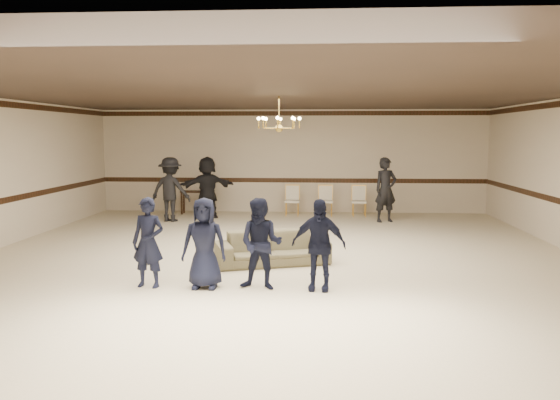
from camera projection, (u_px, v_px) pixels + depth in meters
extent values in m
cube|color=beige|center=(276.00, 261.00, 10.89)|extent=(12.00, 14.00, 0.01)
cube|color=black|center=(275.00, 93.00, 10.52)|extent=(12.00, 14.00, 0.01)
cube|color=beige|center=(292.00, 161.00, 17.64)|extent=(12.00, 0.01, 3.20)
cube|color=beige|center=(198.00, 258.00, 3.76)|extent=(12.00, 0.01, 3.20)
cube|color=black|center=(292.00, 180.00, 17.69)|extent=(12.00, 0.02, 0.14)
cube|color=black|center=(292.00, 113.00, 17.46)|extent=(12.00, 0.02, 0.14)
imported|color=black|center=(148.00, 242.00, 8.96)|extent=(0.57, 0.42, 1.44)
imported|color=black|center=(204.00, 243.00, 8.90)|extent=(0.70, 0.46, 1.44)
imported|color=black|center=(261.00, 244.00, 8.84)|extent=(0.78, 0.66, 1.44)
imported|color=black|center=(319.00, 245.00, 8.78)|extent=(0.88, 0.46, 1.44)
imported|color=#666144|center=(272.00, 248.00, 10.59)|extent=(2.24, 1.43, 0.61)
imported|color=black|center=(170.00, 189.00, 15.79)|extent=(1.28, 0.91, 1.80)
imported|color=black|center=(207.00, 187.00, 16.43)|extent=(1.74, 1.16, 1.80)
imported|color=black|center=(386.00, 190.00, 15.70)|extent=(0.77, 0.65, 1.80)
cube|color=black|center=(195.00, 202.00, 17.34)|extent=(0.86, 0.38, 0.72)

